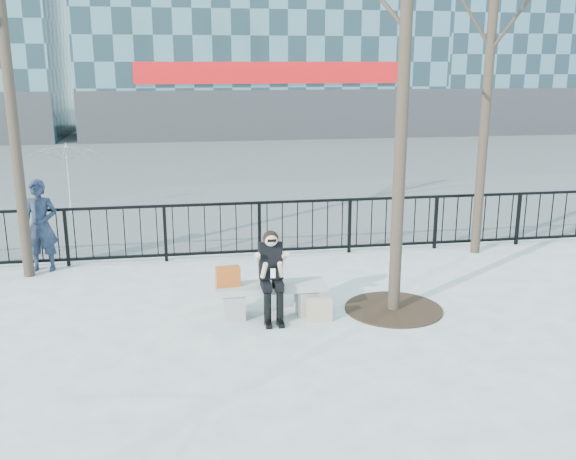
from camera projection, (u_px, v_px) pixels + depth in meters
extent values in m
plane|color=gray|center=(270.00, 315.00, 9.68)|extent=(120.00, 120.00, 0.00)
cube|color=#474747|center=(216.00, 164.00, 23.99)|extent=(60.00, 23.00, 0.01)
cube|color=black|center=(249.00, 203.00, 12.27)|extent=(14.00, 0.05, 0.05)
cube|color=black|center=(250.00, 251.00, 12.51)|extent=(14.00, 0.05, 0.05)
cube|color=#2D2D30|center=(270.00, 115.00, 30.80)|extent=(18.00, 0.08, 2.40)
cube|color=red|center=(270.00, 73.00, 30.24)|extent=(12.60, 0.12, 1.00)
cylinder|color=black|center=(405.00, 58.00, 8.93)|extent=(0.18, 0.18, 7.50)
cylinder|color=black|center=(9.00, 90.00, 10.61)|extent=(0.18, 0.18, 6.50)
cylinder|color=black|center=(489.00, 73.00, 11.98)|extent=(0.18, 0.18, 7.00)
cylinder|color=black|center=(393.00, 309.00, 9.88)|extent=(1.50, 1.50, 0.02)
cube|color=slate|center=(234.00, 304.00, 9.54)|extent=(0.32, 0.38, 0.40)
cube|color=slate|center=(306.00, 300.00, 9.71)|extent=(0.32, 0.38, 0.40)
cube|color=gray|center=(270.00, 287.00, 9.57)|extent=(1.65, 0.46, 0.09)
cube|color=#AF4615|center=(228.00, 277.00, 9.44)|extent=(0.37, 0.20, 0.29)
cube|color=#C9B88E|center=(319.00, 310.00, 9.41)|extent=(0.37, 0.14, 0.35)
imported|color=black|center=(41.00, 226.00, 11.54)|extent=(0.65, 0.47, 1.68)
imported|color=yellow|center=(69.00, 179.00, 15.83)|extent=(2.27, 2.30, 1.80)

